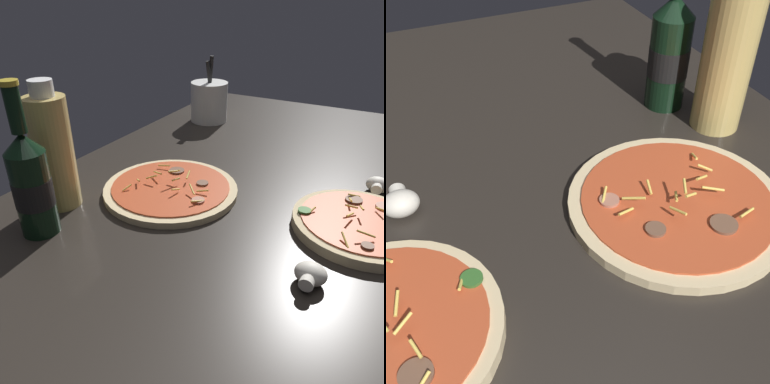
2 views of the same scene
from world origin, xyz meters
TOP-DOWN VIEW (x-y plane):
  - counter_slab at (0.00, 0.00)cm, footprint 160.00×90.00cm
  - pizza_near at (-0.17, -23.08)cm, footprint 24.23×24.23cm
  - pizza_far at (-4.77, 14.47)cm, footprint 28.59×28.59cm
  - beer_bottle at (-28.54, 27.13)cm, footprint 6.68×6.68cm
  - oil_bottle at (-19.62, 31.29)cm, footprint 7.79×7.79cm
  - mushroom_left at (17.14, -24.12)cm, footprint 4.98×4.75cm
  - mushroom_right at (-18.70, -18.59)cm, footprint 5.08×4.84cm
  - utensil_crock at (43.44, 29.99)cm, footprint 11.77×11.77cm

SIDE VIEW (x-z plane):
  - counter_slab at x=0.00cm, z-range 0.00..2.50cm
  - pizza_far at x=-4.77cm, z-range 0.84..5.82cm
  - pizza_near at x=-0.17cm, z-range 1.45..5.70cm
  - mushroom_left at x=17.14cm, z-range 2.50..5.82cm
  - mushroom_right at x=-18.70cm, z-range 2.50..5.89cm
  - utensil_crock at x=43.44cm, z-range -1.33..19.11cm
  - beer_bottle at x=-28.54cm, z-range -1.21..25.66cm
  - oil_bottle at x=-19.62cm, z-range 1.50..26.35cm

